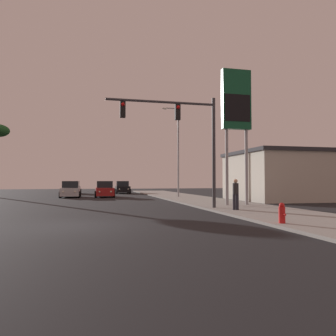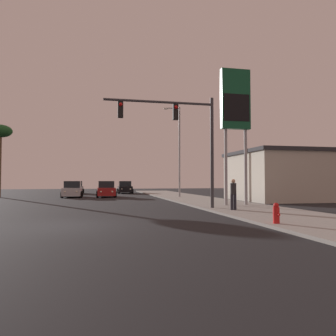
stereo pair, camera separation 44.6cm
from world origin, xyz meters
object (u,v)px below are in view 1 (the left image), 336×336
car_grey (73,188)px  car_silver (71,190)px  gas_station_sign (236,107)px  fire_hydrant (282,213)px  car_black (122,188)px  street_lamp (177,147)px  car_red (105,190)px  traffic_light_mast (185,130)px  pedestrian_on_sidewalk (236,193)px

car_grey → car_silver: bearing=91.1°
gas_station_sign → fire_hydrant: bearing=-105.0°
car_silver → fire_hydrant: size_ratio=5.67×
car_black → fire_hydrant: bearing=95.5°
street_lamp → fire_hydrant: bearing=-93.8°
car_red → traffic_light_mast: 17.90m
car_grey → car_silver: size_ratio=1.00×
car_black → pedestrian_on_sidewalk: size_ratio=2.59×
car_silver → fire_hydrant: (9.06, -24.48, -0.27)m
traffic_light_mast → street_lamp: (3.02, 13.38, 0.44)m
car_grey → pedestrian_on_sidewalk: bearing=108.8°
traffic_light_mast → fire_hydrant: traffic_light_mast is taller
car_grey → fire_hydrant: car_grey is taller
gas_station_sign → fire_hydrant: size_ratio=11.84×
car_grey → gas_station_sign: gas_station_sign is taller
car_silver → street_lamp: 11.93m
car_red → car_black: same height
car_grey → traffic_light_mast: size_ratio=0.66×
car_black → fire_hydrant: size_ratio=5.69×
gas_station_sign → car_grey: bearing=115.0°
car_grey → street_lamp: bearing=127.4°
street_lamp → gas_station_sign: bearing=-84.7°
traffic_light_mast → fire_hydrant: (1.66, -7.28, -4.19)m
car_silver → fire_hydrant: bearing=110.4°
traffic_light_mast → car_black: bearing=92.5°
pedestrian_on_sidewalk → car_silver: bearing=117.5°
traffic_light_mast → car_grey: bearing=105.9°
traffic_light_mast → gas_station_sign: gas_station_sign is taller
car_black → car_grey: bearing=-1.0°
car_silver → street_lamp: street_lamp is taller
car_red → traffic_light_mast: traffic_light_mast is taller
traffic_light_mast → street_lamp: 13.73m
traffic_light_mast → pedestrian_on_sidewalk: 4.66m
car_black → pedestrian_on_sidewalk: pedestrian_on_sidewalk is taller
car_red → gas_station_sign: (8.04, -15.19, 5.86)m
car_grey → car_black: same height
street_lamp → fire_hydrant: size_ratio=11.84×
car_red → car_silver: bearing=-3.4°
gas_station_sign → traffic_light_mast: bearing=-156.0°
car_black → traffic_light_mast: (1.19, -26.90, 3.92)m
car_red → traffic_light_mast: bearing=102.8°
fire_hydrant → car_silver: bearing=110.3°
car_red → traffic_light_mast: (3.95, -17.02, 3.92)m
car_black → gas_station_sign: 26.29m
car_grey → car_black: (6.51, -0.20, 0.00)m
car_red → car_silver: 3.46m
fire_hydrant → pedestrian_on_sidewalk: pedestrian_on_sidewalk is taller
car_silver → car_black: same height
car_silver → street_lamp: bearing=160.0°
traffic_light_mast → fire_hydrant: 8.56m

